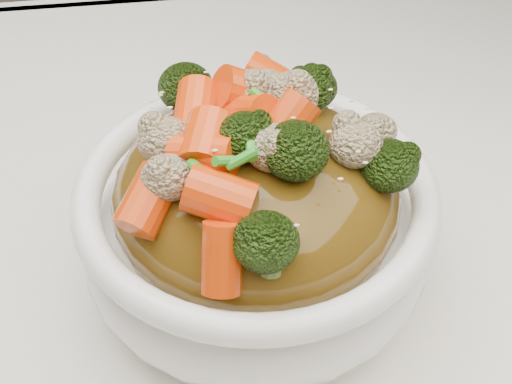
{
  "coord_description": "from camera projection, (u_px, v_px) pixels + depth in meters",
  "views": [
    {
      "loc": [
        -0.03,
        -0.32,
        1.13
      ],
      "look_at": [
        0.01,
        -0.0,
        0.83
      ],
      "focal_mm": 50.0,
      "sensor_mm": 36.0,
      "label": 1
    }
  ],
  "objects": [
    {
      "name": "bowl",
      "position": [
        256.0,
        230.0,
        0.46
      ],
      "size": [
        0.26,
        0.26,
        0.09
      ],
      "primitive_type": null,
      "rotation": [
        0.0,
        0.0,
        -0.18
      ],
      "color": "white",
      "rests_on": "tablecloth"
    },
    {
      "name": "sesame_seeds",
      "position": [
        256.0,
        111.0,
        0.4
      ],
      "size": [
        0.19,
        0.19,
        0.01
      ],
      "primitive_type": null,
      "rotation": [
        0.0,
        0.0,
        -0.18
      ],
      "color": "beige",
      "rests_on": "sauce_base"
    },
    {
      "name": "scallions",
      "position": [
        256.0,
        111.0,
        0.4
      ],
      "size": [
        0.16,
        0.16,
        0.02
      ],
      "primitive_type": null,
      "rotation": [
        0.0,
        0.0,
        -0.18
      ],
      "color": "green",
      "rests_on": "sauce_base"
    },
    {
      "name": "sauce_base",
      "position": [
        256.0,
        196.0,
        0.44
      ],
      "size": [
        0.21,
        0.21,
        0.1
      ],
      "primitive_type": "ellipsoid",
      "rotation": [
        0.0,
        0.0,
        -0.18
      ],
      "color": "#51380E",
      "rests_on": "bowl"
    },
    {
      "name": "broccoli",
      "position": [
        256.0,
        114.0,
        0.4
      ],
      "size": [
        0.21,
        0.21,
        0.05
      ],
      "primitive_type": null,
      "rotation": [
        0.0,
        0.0,
        -0.18
      ],
      "color": "black",
      "rests_on": "sauce_base"
    },
    {
      "name": "tablecloth",
      "position": [
        237.0,
        292.0,
        0.51
      ],
      "size": [
        1.2,
        0.8,
        0.04
      ],
      "primitive_type": "cube",
      "color": "white",
      "rests_on": "dining_table"
    },
    {
      "name": "cauliflower",
      "position": [
        256.0,
        117.0,
        0.4
      ],
      "size": [
        0.21,
        0.21,
        0.04
      ],
      "primitive_type": null,
      "rotation": [
        0.0,
        0.0,
        -0.18
      ],
      "color": "tan",
      "rests_on": "sauce_base"
    },
    {
      "name": "carrots",
      "position": [
        256.0,
        112.0,
        0.4
      ],
      "size": [
        0.21,
        0.21,
        0.05
      ],
      "primitive_type": null,
      "rotation": [
        0.0,
        0.0,
        -0.18
      ],
      "color": "#DC3E07",
      "rests_on": "sauce_base"
    }
  ]
}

